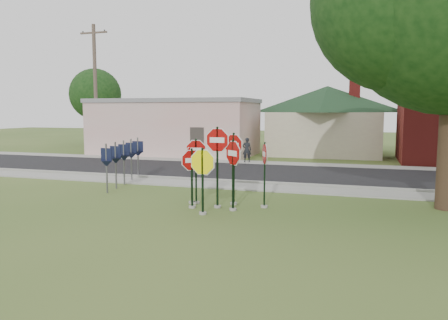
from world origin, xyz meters
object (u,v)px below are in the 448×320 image
(stop_sign_yellow, at_px, (203,172))
(pedestrian, at_px, (247,150))
(stop_sign_left, at_px, (192,171))
(stop_sign_center, at_px, (217,154))
(utility_pole_near, at_px, (95,88))

(stop_sign_yellow, bearing_deg, pedestrian, 99.13)
(stop_sign_yellow, xyz_separation_m, stop_sign_left, (-0.68, 0.77, -0.09))
(stop_sign_center, height_order, pedestrian, stop_sign_center)
(stop_sign_center, distance_m, stop_sign_yellow, 1.18)
(stop_sign_center, distance_m, pedestrian, 13.09)
(stop_sign_left, bearing_deg, stop_sign_yellow, -48.69)
(stop_sign_center, height_order, stop_sign_left, stop_sign_center)
(stop_sign_left, bearing_deg, pedestrian, 96.77)
(stop_sign_center, xyz_separation_m, utility_pole_near, (-14.09, 13.86, 3.12))
(stop_sign_left, height_order, utility_pole_near, utility_pole_near)
(stop_sign_center, bearing_deg, stop_sign_yellow, -97.15)
(stop_sign_center, relative_size, utility_pole_near, 0.30)
(stop_sign_left, relative_size, utility_pole_near, 0.23)
(stop_sign_yellow, distance_m, pedestrian, 14.10)
(pedestrian, bearing_deg, stop_sign_left, 79.04)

